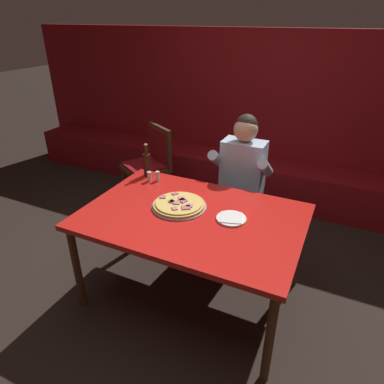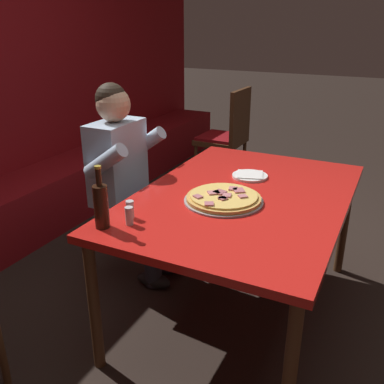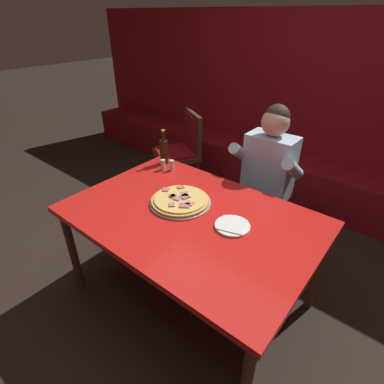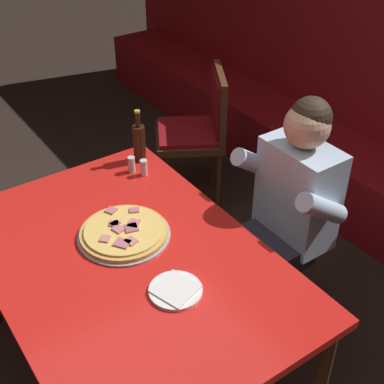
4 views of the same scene
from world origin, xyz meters
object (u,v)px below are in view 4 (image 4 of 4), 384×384
(shaker_black_pepper, at_px, (144,168))
(dining_chair_far_left, at_px, (200,126))
(beer_bottle, at_px, (139,142))
(shaker_red_pepper_flakes, at_px, (132,165))
(main_dining_table, at_px, (129,269))
(diner_seated_blue_shirt, at_px, (283,212))
(pizza, at_px, (124,233))
(plate_white_paper, at_px, (175,290))

(shaker_black_pepper, relative_size, dining_chair_far_left, 0.09)
(beer_bottle, distance_m, shaker_red_pepper_flakes, 0.14)
(main_dining_table, bearing_deg, shaker_red_pepper_flakes, 148.87)
(main_dining_table, xyz_separation_m, dining_chair_far_left, (-1.04, 1.12, -0.12))
(shaker_black_pepper, bearing_deg, diner_seated_blue_shirt, 34.79)
(main_dining_table, distance_m, shaker_black_pepper, 0.64)
(pizza, relative_size, plate_white_paper, 1.95)
(beer_bottle, xyz_separation_m, shaker_black_pepper, (0.14, -0.06, -0.07))
(shaker_black_pepper, xyz_separation_m, diner_seated_blue_shirt, (0.60, 0.42, -0.08))
(beer_bottle, bearing_deg, diner_seated_blue_shirt, 25.99)
(main_dining_table, relative_size, dining_chair_far_left, 1.64)
(dining_chair_far_left, bearing_deg, shaker_red_pepper_flakes, -58.49)
(beer_bottle, xyz_separation_m, shaker_red_pepper_flakes, (0.08, -0.09, -0.07))
(shaker_red_pepper_flakes, height_order, diner_seated_blue_shirt, diner_seated_blue_shirt)
(beer_bottle, xyz_separation_m, dining_chair_far_left, (-0.40, 0.68, -0.29))
(diner_seated_blue_shirt, bearing_deg, plate_white_paper, -76.05)
(shaker_black_pepper, xyz_separation_m, dining_chair_far_left, (-0.54, 0.74, -0.22))
(dining_chair_far_left, bearing_deg, pizza, -49.42)
(beer_bottle, bearing_deg, shaker_red_pepper_flakes, -50.62)
(beer_bottle, bearing_deg, dining_chair_far_left, 120.31)
(shaker_black_pepper, bearing_deg, plate_white_paper, -22.42)
(plate_white_paper, xyz_separation_m, diner_seated_blue_shirt, (-0.18, 0.74, -0.05))
(plate_white_paper, relative_size, diner_seated_blue_shirt, 0.16)
(plate_white_paper, height_order, dining_chair_far_left, dining_chair_far_left)
(main_dining_table, bearing_deg, pizza, 157.06)
(plate_white_paper, relative_size, dining_chair_far_left, 0.22)
(main_dining_table, xyz_separation_m, shaker_red_pepper_flakes, (-0.57, 0.34, 0.10))
(shaker_red_pepper_flakes, bearing_deg, pizza, -33.44)
(diner_seated_blue_shirt, bearing_deg, beer_bottle, -154.01)
(main_dining_table, distance_m, pizza, 0.17)
(plate_white_paper, bearing_deg, main_dining_table, -168.30)
(beer_bottle, relative_size, shaker_red_pepper_flakes, 3.40)
(beer_bottle, distance_m, diner_seated_blue_shirt, 0.83)
(plate_white_paper, height_order, shaker_black_pepper, shaker_black_pepper)
(plate_white_paper, xyz_separation_m, beer_bottle, (-0.92, 0.38, 0.10))
(pizza, relative_size, beer_bottle, 1.40)
(shaker_red_pepper_flakes, bearing_deg, shaker_black_pepper, 30.56)
(shaker_red_pepper_flakes, relative_size, shaker_black_pepper, 1.00)
(beer_bottle, bearing_deg, plate_white_paper, -22.42)
(shaker_red_pepper_flakes, distance_m, shaker_black_pepper, 0.07)
(beer_bottle, height_order, diner_seated_blue_shirt, diner_seated_blue_shirt)
(plate_white_paper, height_order, diner_seated_blue_shirt, diner_seated_blue_shirt)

